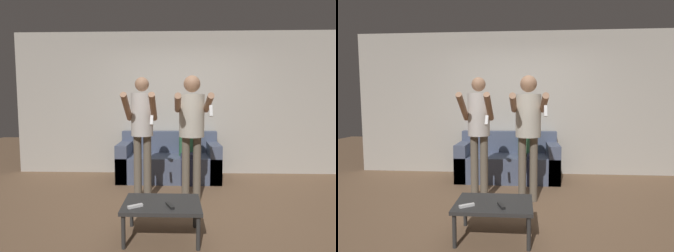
# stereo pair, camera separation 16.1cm
# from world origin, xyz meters

# --- Properties ---
(ground_plane) EXTENTS (14.00, 14.00, 0.00)m
(ground_plane) POSITION_xyz_m (0.00, 0.00, 0.00)
(ground_plane) COLOR brown
(wall_back) EXTENTS (6.40, 0.06, 2.70)m
(wall_back) POSITION_xyz_m (0.00, 1.88, 1.35)
(wall_back) COLOR #B7B2A8
(wall_back) RESTS_ON ground_plane
(couch) EXTENTS (1.77, 0.77, 0.83)m
(couch) POSITION_xyz_m (-0.24, 1.46, 0.29)
(couch) COLOR #4C5670
(couch) RESTS_ON ground_plane
(person_standing_left) EXTENTS (0.42, 0.63, 1.71)m
(person_standing_left) POSITION_xyz_m (-0.58, 0.39, 1.06)
(person_standing_left) COLOR #6B6051
(person_standing_left) RESTS_ON ground_plane
(person_standing_right) EXTENTS (0.46, 0.72, 1.73)m
(person_standing_right) POSITION_xyz_m (0.10, 0.39, 1.10)
(person_standing_right) COLOR #6B6051
(person_standing_right) RESTS_ON ground_plane
(person_seated) EXTENTS (0.29, 0.52, 1.15)m
(person_seated) POSITION_xyz_m (0.09, 1.31, 0.63)
(person_seated) COLOR #282D47
(person_seated) RESTS_ON ground_plane
(coffee_table) EXTENTS (0.78, 0.53, 0.36)m
(coffee_table) POSITION_xyz_m (-0.25, -0.62, 0.32)
(coffee_table) COLOR #2D2D2D
(coffee_table) RESTS_ON ground_plane
(remote_near) EXTENTS (0.15, 0.11, 0.02)m
(remote_near) POSITION_xyz_m (-0.50, -0.75, 0.37)
(remote_near) COLOR white
(remote_near) RESTS_ON coffee_table
(remote_far) EXTENTS (0.09, 0.15, 0.02)m
(remote_far) POSITION_xyz_m (-0.17, -0.72, 0.37)
(remote_far) COLOR black
(remote_far) RESTS_ON coffee_table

